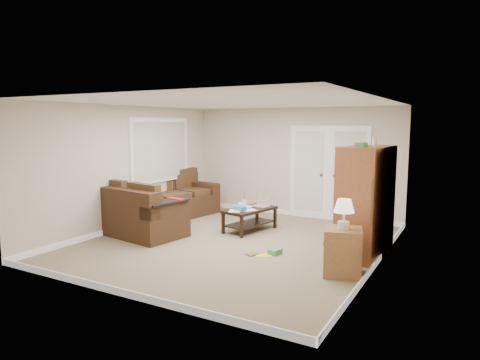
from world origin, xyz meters
The scene contains 17 objects.
floor centered at (0.00, 0.00, 0.00)m, with size 5.50×5.50×0.00m, color gray.
ceiling centered at (0.00, 0.00, 2.50)m, with size 5.00×5.50×0.02m, color white.
wall_left centered at (-2.50, 0.00, 1.25)m, with size 0.02×5.50×2.50m, color beige.
wall_right centered at (2.50, 0.00, 1.25)m, with size 0.02×5.50×2.50m, color beige.
wall_back centered at (0.00, 2.75, 1.25)m, with size 5.00×0.02×2.50m, color beige.
wall_front centered at (0.00, -2.75, 1.25)m, with size 5.00×0.02×2.50m, color beige.
baseboards centered at (0.00, 0.00, 0.05)m, with size 5.00×5.50×0.10m, color silver, non-canonical shape.
french_doors centered at (0.85, 2.71, 1.04)m, with size 1.80×0.05×2.13m.
window_left centered at (-2.46, 1.00, 1.55)m, with size 0.05×1.92×1.42m.
sectional_sofa centered at (-2.21, 0.41, 0.37)m, with size 2.16×3.31×0.94m.
coffee_table centered at (-0.17, 0.95, 0.25)m, with size 0.79×1.22×0.76m.
tv_armoire centered at (2.20, 0.40, 0.90)m, with size 0.74×1.18×1.92m.
side_cabinet centered at (2.14, -0.63, 0.39)m, with size 0.63×0.63×1.09m.
space_heater centered at (2.17, 2.35, 0.16)m, with size 0.13×0.11×0.33m, color silver.
floor_magazine centered at (0.77, -0.38, 0.00)m, with size 0.26×0.20×0.01m, color yellow.
floor_greenbox centered at (0.90, -0.22, 0.04)m, with size 0.16×0.21×0.09m, color #449553.
floor_book centered at (0.52, -0.40, 0.01)m, with size 0.16×0.21×0.02m, color brown.
Camera 1 is at (3.72, -6.47, 2.13)m, focal length 32.00 mm.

